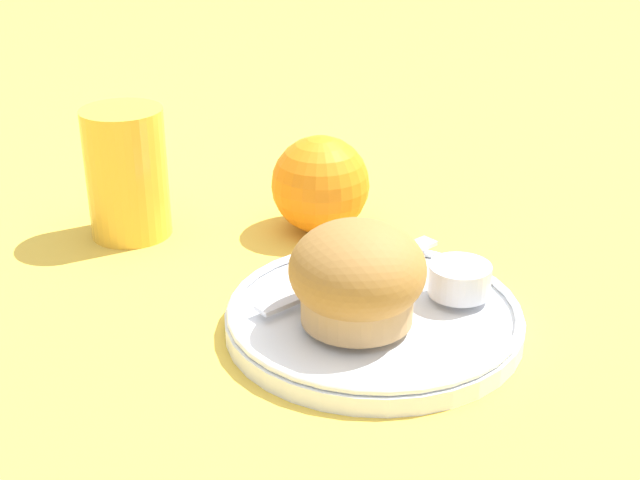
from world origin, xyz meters
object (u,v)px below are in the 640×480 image
muffin (357,277)px  butter_knife (352,273)px  orange_fruit (320,184)px  juice_glass (127,173)px

muffin → butter_knife: bearing=66.7°
butter_knife → orange_fruit: (0.03, 0.13, 0.02)m
orange_fruit → juice_glass: juice_glass is taller
muffin → butter_knife: 0.07m
muffin → orange_fruit: muffin is taller
muffin → butter_knife: muffin is taller
butter_knife → juice_glass: juice_glass is taller
butter_knife → juice_glass: 0.23m
muffin → juice_glass: size_ratio=0.82×
butter_knife → juice_glass: (-0.13, 0.19, 0.04)m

